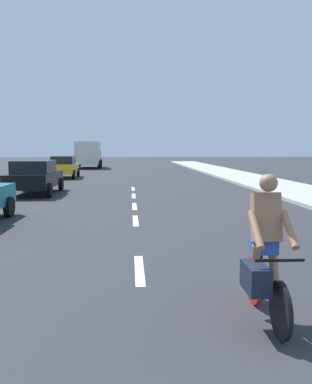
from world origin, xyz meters
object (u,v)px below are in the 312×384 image
object	(u,v)px
cyclist	(264,255)
parked_car_yellow	(64,166)
parked_car_black	(35,176)
delivery_truck	(88,154)

from	to	relation	value
cyclist	parked_car_yellow	world-z (taller)	cyclist
parked_car_black	parked_car_yellow	size ratio (longest dim) A/B	1.09
parked_car_black	parked_car_yellow	bearing A→B (deg)	91.79
parked_car_black	delivery_truck	size ratio (longest dim) A/B	0.70
cyclist	parked_car_black	size ratio (longest dim) A/B	0.41
parked_car_yellow	delivery_truck	xyz separation A→B (m)	(0.30, 14.49, 0.67)
parked_car_black	parked_car_yellow	world-z (taller)	same
cyclist	parked_car_black	bearing A→B (deg)	-66.08
parked_car_yellow	delivery_truck	world-z (taller)	delivery_truck
cyclist	delivery_truck	bearing A→B (deg)	-80.04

